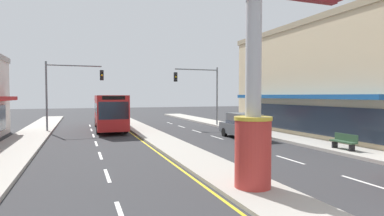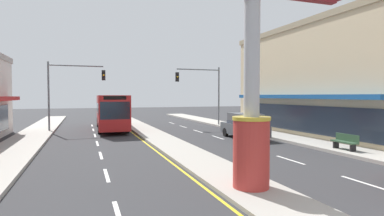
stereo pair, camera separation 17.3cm
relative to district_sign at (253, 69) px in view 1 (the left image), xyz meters
The scene contains 11 objects.
median_strip 13.24m from the district_sign, 90.00° to the left, with size 2.32×52.00×0.14m, color #A39E93.
sidewalk_left 14.54m from the district_sign, 130.66° to the left, with size 2.69×60.00×0.18m, color #ADA89E.
sidewalk_right 14.54m from the district_sign, 49.34° to the left, with size 2.69×60.00×0.18m, color #ADA89E.
lane_markings 11.98m from the district_sign, 90.00° to the left, with size 9.06×52.00×0.01m.
district_sign is the anchor object (origin of this frame).
storefront_right 18.46m from the district_sign, 35.00° to the left, with size 10.75×18.56×8.93m.
traffic_light_left_side 21.34m from the district_sign, 107.43° to the left, with size 4.86×0.46×6.20m.
traffic_light_right_side 21.50m from the district_sign, 72.70° to the left, with size 4.86×0.46×6.20m.
suv_near_right_lane 13.32m from the district_sign, 61.84° to the left, with size 2.08×4.66×1.90m.
bus_far_right_lane 21.59m from the district_sign, 97.52° to the left, with size 2.83×11.26×3.26m.
street_bench 10.28m from the district_sign, 26.91° to the left, with size 0.48×1.60×0.88m.
Camera 1 is at (-5.47, -3.57, 3.24)m, focal length 28.80 mm.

